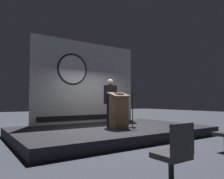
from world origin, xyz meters
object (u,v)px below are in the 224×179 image
Objects in this scene: microphone_stand at (132,113)px; audience_chair_right at (175,151)px; podium at (119,111)px; speaker_person at (110,102)px.

audience_chair_right is at bearing -121.10° from microphone_stand.
podium is at bearing 166.75° from microphone_stand.
microphone_stand is at bearing -51.06° from speaker_person.
podium is 0.72× the size of speaker_person.
speaker_person reaches higher than audience_chair_right.
podium is 1.35× the size of audience_chair_right.
microphone_stand is at bearing 58.90° from audience_chair_right.
microphone_stand is 4.24m from audience_chair_right.
speaker_person is (-0.01, 0.48, 0.27)m from podium.
podium is 0.82× the size of microphone_stand.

